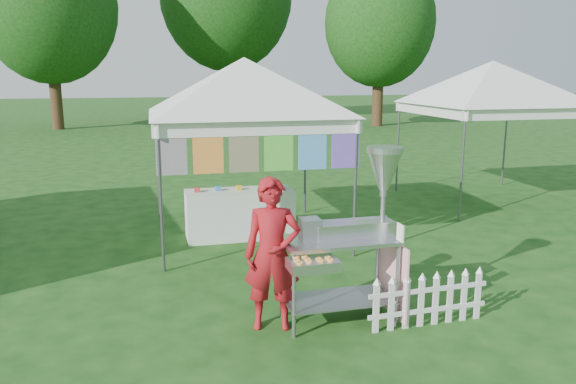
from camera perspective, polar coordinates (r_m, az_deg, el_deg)
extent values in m
plane|color=#153E11|center=(6.47, 1.03, -13.22)|extent=(120.00, 120.00, 0.00)
cylinder|color=#59595E|center=(7.92, -12.80, -0.72)|extent=(0.04, 0.04, 2.10)
cylinder|color=#59595E|center=(8.44, 6.84, 0.28)|extent=(0.04, 0.04, 2.10)
cylinder|color=#59595E|center=(10.71, -13.08, 2.56)|extent=(0.04, 0.04, 2.10)
cylinder|color=#59595E|center=(11.10, 1.75, 3.19)|extent=(0.04, 0.04, 2.10)
cube|color=white|center=(7.91, -2.74, 6.53)|extent=(3.00, 0.03, 0.22)
cube|color=white|center=(10.71, -5.64, 7.93)|extent=(3.00, 0.03, 0.22)
pyramid|color=white|center=(9.28, -4.51, 13.50)|extent=(4.24, 4.24, 0.90)
cylinder|color=#59595E|center=(7.91, -2.74, 7.11)|extent=(3.00, 0.03, 0.03)
cube|color=#2EAEA8|center=(7.81, -11.78, 4.22)|extent=(0.42, 0.01, 0.70)
cube|color=red|center=(7.84, -8.12, 4.38)|extent=(0.42, 0.01, 0.70)
cube|color=orange|center=(7.90, -4.50, 4.53)|extent=(0.42, 0.01, 0.70)
cube|color=green|center=(7.99, -0.95, 4.65)|extent=(0.42, 0.01, 0.70)
cube|color=blue|center=(8.12, 2.51, 4.75)|extent=(0.42, 0.01, 0.70)
cube|color=#B119AD|center=(8.27, 5.85, 4.84)|extent=(0.42, 0.01, 0.70)
cylinder|color=#59595E|center=(10.92, 17.27, 2.50)|extent=(0.04, 0.04, 2.10)
cylinder|color=#59595E|center=(13.41, 11.09, 4.51)|extent=(0.04, 0.04, 2.10)
cylinder|color=#59595E|center=(14.81, 21.17, 4.62)|extent=(0.04, 0.04, 2.10)
cube|color=white|center=(11.60, 23.66, 7.30)|extent=(3.00, 0.03, 0.22)
cube|color=white|center=(13.97, 16.62, 8.45)|extent=(3.00, 0.03, 0.22)
pyramid|color=white|center=(12.74, 20.14, 12.43)|extent=(4.24, 4.24, 0.90)
cylinder|color=#59595E|center=(11.60, 23.69, 7.70)|extent=(3.00, 0.03, 0.03)
cylinder|color=#3A2615|center=(30.01, -22.57, 9.68)|extent=(0.56, 0.56, 3.96)
ellipsoid|color=#29601A|center=(30.16, -23.19, 17.02)|extent=(6.40, 6.40, 7.36)
cylinder|color=#3A2615|center=(33.95, -6.11, 11.43)|extent=(0.56, 0.56, 4.84)
cylinder|color=#3A2615|center=(29.96, 9.10, 10.01)|extent=(0.56, 0.56, 3.52)
ellipsoid|color=#29601A|center=(30.04, 9.33, 16.58)|extent=(5.60, 5.60, 6.44)
cylinder|color=gray|center=(5.96, 0.61, -10.46)|extent=(0.04, 0.04, 0.96)
cylinder|color=gray|center=(6.35, 11.03, -9.25)|extent=(0.04, 0.04, 0.96)
cylinder|color=gray|center=(6.45, -0.65, -8.69)|extent=(0.04, 0.04, 0.96)
cylinder|color=gray|center=(6.81, 9.07, -7.70)|extent=(0.04, 0.04, 0.96)
cube|color=gray|center=(6.45, 5.10, -10.78)|extent=(1.22, 0.63, 0.02)
cube|color=#B7B7BC|center=(6.21, 5.22, -4.90)|extent=(1.28, 0.66, 0.04)
cube|color=#B7B7BC|center=(6.29, 6.72, -3.74)|extent=(0.91, 0.28, 0.16)
cube|color=gray|center=(6.12, 2.27, -3.76)|extent=(0.22, 0.24, 0.23)
cylinder|color=gray|center=(6.33, 9.67, -0.22)|extent=(0.05, 0.05, 0.96)
cone|color=#B7B7BC|center=(6.28, 9.75, 2.14)|extent=(0.39, 0.39, 0.42)
cylinder|color=#B7B7BC|center=(6.25, 9.83, 4.25)|extent=(0.41, 0.41, 0.06)
cube|color=#B7B7BC|center=(5.75, 2.55, -7.38)|extent=(0.52, 0.33, 0.11)
cube|color=#FEABBB|center=(6.60, 10.49, -8.39)|extent=(0.04, 0.80, 0.86)
cube|color=white|center=(6.13, 11.34, -4.07)|extent=(0.02, 0.15, 0.19)
imported|color=maroon|center=(6.09, -1.60, -6.34)|extent=(0.69, 0.53, 1.68)
cube|color=silver|center=(6.22, 8.93, -11.60)|extent=(0.07, 0.02, 0.56)
cube|color=silver|center=(6.30, 10.45, -11.37)|extent=(0.07, 0.02, 0.56)
cube|color=silver|center=(6.37, 11.92, -11.13)|extent=(0.07, 0.02, 0.56)
cube|color=silver|center=(6.46, 13.36, -10.89)|extent=(0.07, 0.02, 0.56)
cube|color=silver|center=(6.54, 14.76, -10.65)|extent=(0.07, 0.02, 0.56)
cube|color=silver|center=(6.63, 16.11, -10.41)|extent=(0.07, 0.02, 0.56)
cube|color=silver|center=(6.73, 17.43, -10.17)|extent=(0.07, 0.02, 0.56)
cube|color=silver|center=(6.82, 18.71, -9.94)|extent=(0.07, 0.02, 0.56)
cube|color=silver|center=(6.54, 14.02, -11.58)|extent=(1.44, 0.09, 0.05)
cube|color=silver|center=(6.45, 14.13, -9.62)|extent=(1.44, 0.09, 0.05)
cube|color=white|center=(9.58, -4.94, -2.22)|extent=(1.80, 0.70, 0.81)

